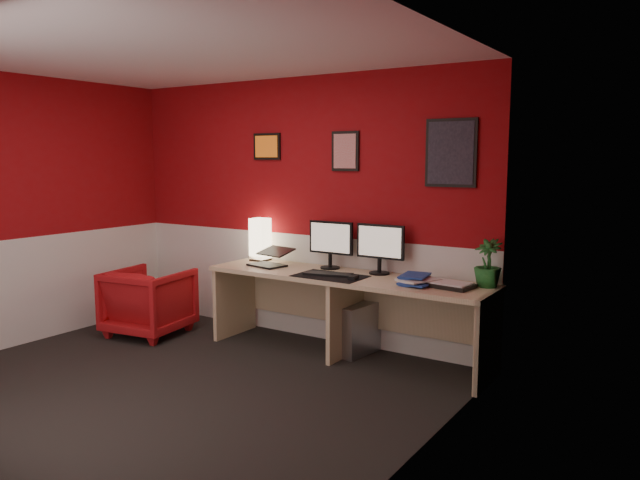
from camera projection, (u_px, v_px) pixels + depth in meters
The scene contains 26 objects.
ground at pixel (167, 389), 4.65m from camera, with size 4.00×3.50×0.01m, color black.
ceiling at pixel (156, 49), 4.31m from camera, with size 4.00×3.50×0.01m, color white.
wall_back at pixel (299, 209), 5.93m from camera, with size 4.00×0.01×2.50m, color maroon.
wall_left at pixel (7, 212), 5.55m from camera, with size 0.01×3.50×2.50m, color maroon.
wall_right at pixel (414, 247), 3.40m from camera, with size 0.01×3.50×2.50m, color maroon.
wainscot_back at pixel (299, 285), 6.03m from camera, with size 4.00×0.01×1.00m, color silver.
wainscot_left at pixel (13, 293), 5.65m from camera, with size 0.01×3.50×1.00m, color silver.
wainscot_right at pixel (410, 376), 3.51m from camera, with size 0.01×3.50×1.00m, color silver.
desk at pixel (346, 316), 5.37m from camera, with size 2.60×0.65×0.73m, color tan.
shoji_lamp at pixel (260, 240), 6.05m from camera, with size 0.16×0.16×0.40m, color #FFE5B2.
laptop at pixel (267, 255), 5.74m from camera, with size 0.33×0.23×0.22m, color black.
monitor_left at pixel (330, 237), 5.60m from camera, with size 0.45×0.06×0.58m, color black.
monitor_right at pixel (380, 241), 5.33m from camera, with size 0.45×0.06×0.58m, color black.
desk_mat at pixel (330, 276), 5.26m from camera, with size 0.60×0.38×0.01m, color black.
keyboard at pixel (328, 274), 5.29m from camera, with size 0.42×0.14×0.02m, color black.
mouse at pixel (353, 277), 5.11m from camera, with size 0.06×0.10×0.03m, color black.
book_bottom at pixel (406, 281), 4.98m from camera, with size 0.24×0.32×0.03m, color #203F94.
book_middle at pixel (409, 278), 5.00m from camera, with size 0.23×0.31×0.02m, color silver.
book_top at pixel (402, 275), 4.99m from camera, with size 0.21×0.28×0.03m, color #203F94.
zen_tray at pixel (450, 285), 4.82m from camera, with size 0.35×0.25×0.03m, color black.
potted_plant at pixel (488, 263), 4.81m from camera, with size 0.21×0.21×0.38m, color #19591E.
pc_tower at pixel (358, 329), 5.47m from camera, with size 0.20×0.45×0.45m, color #99999E.
armchair at pixel (149, 302), 6.06m from camera, with size 0.70×0.72×0.66m, color #AC1417.
art_left at pixel (267, 147), 6.04m from camera, with size 0.32×0.02×0.26m, color orange.
art_center at pixel (345, 151), 5.56m from camera, with size 0.28×0.02×0.36m, color red.
art_right at pixel (451, 153), 5.02m from camera, with size 0.44×0.02×0.56m, color black.
Camera 1 is at (3.39, -3.11, 1.74)m, focal length 34.42 mm.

